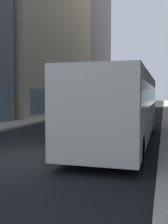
{
  "coord_description": "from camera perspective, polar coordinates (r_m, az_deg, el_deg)",
  "views": [
    {
      "loc": [
        4.66,
        -8.64,
        2.2
      ],
      "look_at": [
        1.12,
        3.53,
        1.4
      ],
      "focal_mm": 44.44,
      "sensor_mm": 36.0,
      "label": 1
    }
  ],
  "objects": [
    {
      "name": "building_left_far",
      "position": [
        56.22,
        -1.74,
        20.4
      ],
      "size": [
        10.58,
        16.8,
        36.87
      ],
      "color": "slate",
      "rests_on": "ground"
    },
    {
      "name": "ground_plane",
      "position": [
        43.94,
        10.1,
        0.7
      ],
      "size": [
        120.0,
        120.0,
        0.0
      ],
      "primitive_type": "plane",
      "color": "black"
    },
    {
      "name": "dalmatian_dog",
      "position": [
        9.82,
        -4.99,
        -6.3
      ],
      "size": [
        0.22,
        0.96,
        0.72
      ],
      "color": "white",
      "rests_on": "ground"
    },
    {
      "name": "box_truck",
      "position": [
        42.46,
        11.55,
        2.83
      ],
      "size": [
        2.3,
        7.5,
        3.05
      ],
      "color": "#19519E",
      "rests_on": "ground"
    },
    {
      "name": "car_white_van",
      "position": [
        34.41,
        3.68,
        1.32
      ],
      "size": [
        1.73,
        4.34,
        1.62
      ],
      "color": "silver",
      "rests_on": "ground"
    },
    {
      "name": "transit_bus",
      "position": [
        12.86,
        7.9,
        1.7
      ],
      "size": [
        2.78,
        11.53,
        3.05
      ],
      "color": "silver",
      "rests_on": "ground"
    },
    {
      "name": "car_silver_sedan",
      "position": [
        30.55,
        9.69,
        0.98
      ],
      "size": [
        1.74,
        4.06,
        1.62
      ],
      "color": "#B7BABF",
      "rests_on": "ground"
    },
    {
      "name": "car_yellow_taxi",
      "position": [
        42.05,
        5.99,
        1.73
      ],
      "size": [
        1.81,
        4.54,
        1.62
      ],
      "color": "yellow",
      "rests_on": "ground"
    },
    {
      "name": "car_red_coupe",
      "position": [
        29.0,
        1.29,
        0.9
      ],
      "size": [
        1.81,
        4.45,
        1.62
      ],
      "color": "red",
      "rests_on": "ground"
    },
    {
      "name": "sidewalk_left",
      "position": [
        44.9,
        2.85,
        0.91
      ],
      "size": [
        2.4,
        110.0,
        0.15
      ],
      "primitive_type": "cube",
      "color": "#9E9991",
      "rests_on": "ground"
    },
    {
      "name": "car_grey_wagon",
      "position": [
        47.08,
        7.09,
        1.92
      ],
      "size": [
        1.79,
        4.58,
        1.62
      ],
      "color": "slate",
      "rests_on": "ground"
    }
  ]
}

